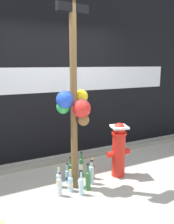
{
  "coord_description": "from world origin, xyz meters",
  "views": [
    {
      "loc": [
        -1.37,
        -2.64,
        1.77
      ],
      "look_at": [
        0.05,
        0.22,
        1.1
      ],
      "focal_mm": 37.3,
      "sensor_mm": 36.0,
      "label": 1
    }
  ],
  "objects_px": {
    "bottle_4": "(59,180)",
    "bottle_8": "(71,170)",
    "bottle_7": "(91,174)",
    "bottle_0": "(67,176)",
    "bottle_2": "(81,166)",
    "bottle_9": "(60,186)",
    "bottle_6": "(92,171)",
    "bottle_3": "(81,185)",
    "bottle_5": "(88,180)",
    "fire_hydrant": "(119,148)",
    "memorial_post": "(75,91)",
    "bottle_1": "(71,183)"
  },
  "relations": [
    {
      "from": "bottle_4",
      "to": "bottle_8",
      "type": "bearing_deg",
      "value": 35.07
    },
    {
      "from": "bottle_7",
      "to": "bottle_0",
      "type": "bearing_deg",
      "value": 149.43
    },
    {
      "from": "bottle_2",
      "to": "bottle_7",
      "type": "xyz_separation_m",
      "value": [
        0.04,
        -0.27,
        -0.01
      ]
    },
    {
      "from": "bottle_4",
      "to": "bottle_9",
      "type": "distance_m",
      "value": 0.24
    },
    {
      "from": "bottle_0",
      "to": "bottle_6",
      "type": "bearing_deg",
      "value": -8.0
    },
    {
      "from": "bottle_7",
      "to": "bottle_8",
      "type": "relative_size",
      "value": 1.05
    },
    {
      "from": "bottle_2",
      "to": "bottle_7",
      "type": "bearing_deg",
      "value": -81.14
    },
    {
      "from": "bottle_9",
      "to": "bottle_2",
      "type": "bearing_deg",
      "value": 36.86
    },
    {
      "from": "bottle_6",
      "to": "bottle_3",
      "type": "bearing_deg",
      "value": -136.03
    },
    {
      "from": "bottle_3",
      "to": "bottle_5",
      "type": "distance_m",
      "value": 0.16
    },
    {
      "from": "bottle_0",
      "to": "bottle_3",
      "type": "bearing_deg",
      "value": -83.19
    },
    {
      "from": "fire_hydrant",
      "to": "bottle_0",
      "type": "xyz_separation_m",
      "value": [
        -0.82,
        0.13,
        -0.34
      ]
    },
    {
      "from": "bottle_8",
      "to": "bottle_9",
      "type": "bearing_deg",
      "value": -128.72
    },
    {
      "from": "bottle_0",
      "to": "bottle_7",
      "type": "bearing_deg",
      "value": -30.57
    },
    {
      "from": "bottle_3",
      "to": "bottle_6",
      "type": "xyz_separation_m",
      "value": [
        0.35,
        0.34,
        -0.01
      ]
    },
    {
      "from": "bottle_6",
      "to": "bottle_7",
      "type": "relative_size",
      "value": 0.91
    },
    {
      "from": "bottle_4",
      "to": "bottle_6",
      "type": "xyz_separation_m",
      "value": [
        0.55,
        0.01,
        0.02
      ]
    },
    {
      "from": "memorial_post",
      "to": "bottle_3",
      "type": "height_order",
      "value": "memorial_post"
    },
    {
      "from": "bottle_4",
      "to": "bottle_7",
      "type": "height_order",
      "value": "bottle_7"
    },
    {
      "from": "bottle_4",
      "to": "fire_hydrant",
      "type": "bearing_deg",
      "value": -4.22
    },
    {
      "from": "bottle_8",
      "to": "bottle_0",
      "type": "bearing_deg",
      "value": -130.18
    },
    {
      "from": "bottle_2",
      "to": "bottle_4",
      "type": "height_order",
      "value": "bottle_2"
    },
    {
      "from": "fire_hydrant",
      "to": "bottle_7",
      "type": "relative_size",
      "value": 2.38
    },
    {
      "from": "bottle_0",
      "to": "bottle_3",
      "type": "distance_m",
      "value": 0.4
    },
    {
      "from": "bottle_0",
      "to": "bottle_7",
      "type": "relative_size",
      "value": 0.85
    },
    {
      "from": "bottle_1",
      "to": "bottle_3",
      "type": "height_order",
      "value": "bottle_3"
    },
    {
      "from": "fire_hydrant",
      "to": "bottle_9",
      "type": "height_order",
      "value": "fire_hydrant"
    },
    {
      "from": "fire_hydrant",
      "to": "bottle_6",
      "type": "bearing_deg",
      "value": 169.48
    },
    {
      "from": "bottle_7",
      "to": "bottle_8",
      "type": "distance_m",
      "value": 0.37
    },
    {
      "from": "memorial_post",
      "to": "bottle_0",
      "type": "xyz_separation_m",
      "value": [
        -0.07,
        0.18,
        -1.29
      ]
    },
    {
      "from": "bottle_4",
      "to": "bottle_8",
      "type": "relative_size",
      "value": 0.87
    },
    {
      "from": "memorial_post",
      "to": "fire_hydrant",
      "type": "xyz_separation_m",
      "value": [
        0.75,
        0.04,
        -0.95
      ]
    },
    {
      "from": "bottle_4",
      "to": "bottle_5",
      "type": "distance_m",
      "value": 0.43
    },
    {
      "from": "bottle_4",
      "to": "bottle_7",
      "type": "xyz_separation_m",
      "value": [
        0.47,
        -0.12,
        0.05
      ]
    },
    {
      "from": "bottle_2",
      "to": "bottle_6",
      "type": "distance_m",
      "value": 0.19
    },
    {
      "from": "bottle_1",
      "to": "bottle_9",
      "type": "xyz_separation_m",
      "value": [
        -0.18,
        -0.05,
        0.02
      ]
    },
    {
      "from": "bottle_9",
      "to": "bottle_3",
      "type": "bearing_deg",
      "value": -21.21
    },
    {
      "from": "bottle_5",
      "to": "fire_hydrant",
      "type": "bearing_deg",
      "value": 15.91
    },
    {
      "from": "memorial_post",
      "to": "bottle_5",
      "type": "bearing_deg",
      "value": -48.52
    },
    {
      "from": "bottle_5",
      "to": "bottle_7",
      "type": "distance_m",
      "value": 0.18
    },
    {
      "from": "fire_hydrant",
      "to": "bottle_3",
      "type": "xyz_separation_m",
      "value": [
        -0.77,
        -0.26,
        -0.32
      ]
    },
    {
      "from": "bottle_4",
      "to": "bottle_8",
      "type": "distance_m",
      "value": 0.32
    },
    {
      "from": "bottle_3",
      "to": "bottle_8",
      "type": "relative_size",
      "value": 1.04
    },
    {
      "from": "bottle_8",
      "to": "bottle_9",
      "type": "relative_size",
      "value": 1.03
    },
    {
      "from": "bottle_6",
      "to": "bottle_8",
      "type": "bearing_deg",
      "value": 149.43
    },
    {
      "from": "bottle_4",
      "to": "bottle_3",
      "type": "bearing_deg",
      "value": -58.21
    },
    {
      "from": "bottle_3",
      "to": "bottle_0",
      "type": "bearing_deg",
      "value": 96.81
    },
    {
      "from": "fire_hydrant",
      "to": "bottle_3",
      "type": "relative_size",
      "value": 2.41
    },
    {
      "from": "bottle_3",
      "to": "fire_hydrant",
      "type": "bearing_deg",
      "value": 18.45
    },
    {
      "from": "bottle_7",
      "to": "bottle_9",
      "type": "bearing_deg",
      "value": -169.14
    }
  ]
}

